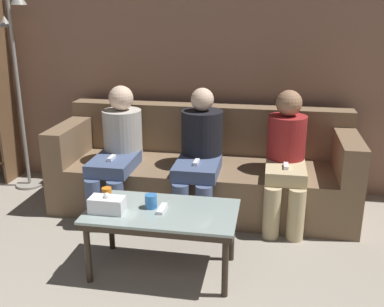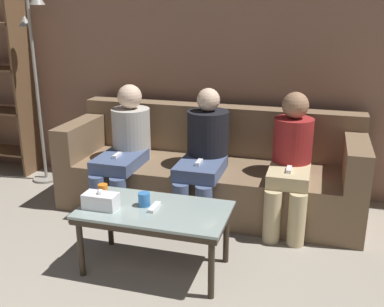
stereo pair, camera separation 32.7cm
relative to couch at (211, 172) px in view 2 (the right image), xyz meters
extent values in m
cube|color=#8C6651|center=(0.00, 0.50, 0.99)|extent=(12.00, 0.06, 2.60)
cube|color=brown|center=(0.00, -0.06, -0.10)|extent=(2.52, 0.85, 0.41)
cube|color=brown|center=(0.00, 0.27, 0.32)|extent=(2.52, 0.20, 0.43)
cube|color=brown|center=(-1.17, -0.06, 0.25)|extent=(0.18, 0.85, 0.30)
cube|color=brown|center=(1.17, -0.06, 0.25)|extent=(0.18, 0.85, 0.30)
cube|color=#8C9E99|center=(-0.10, -1.11, 0.12)|extent=(0.97, 0.52, 0.02)
cube|color=#2D2319|center=(-0.10, -1.11, 0.09)|extent=(0.95, 0.51, 0.04)
cylinder|color=#2D2319|center=(-0.53, -1.32, -0.12)|extent=(0.04, 0.04, 0.38)
cylinder|color=#2D2319|center=(0.33, -1.32, -0.12)|extent=(0.04, 0.04, 0.38)
cylinder|color=#2D2319|center=(-0.53, -0.90, -0.12)|extent=(0.04, 0.04, 0.38)
cylinder|color=#2D2319|center=(0.33, -0.90, -0.12)|extent=(0.04, 0.04, 0.38)
cylinder|color=#3372BF|center=(-0.18, -1.08, 0.18)|extent=(0.08, 0.08, 0.09)
cylinder|color=orange|center=(-0.49, -1.06, 0.18)|extent=(0.07, 0.07, 0.10)
cube|color=white|center=(-0.43, -1.20, 0.18)|extent=(0.22, 0.12, 0.10)
sphere|color=white|center=(-0.43, -1.20, 0.24)|extent=(0.04, 0.04, 0.04)
cube|color=white|center=(-0.10, -1.11, 0.14)|extent=(0.04, 0.15, 0.02)
cube|color=brown|center=(-2.00, 0.27, 0.56)|extent=(0.02, 0.32, 1.74)
cylinder|color=gray|center=(-1.75, 0.12, -0.30)|extent=(0.26, 0.26, 0.02)
cylinder|color=gray|center=(-1.75, 0.12, 0.59)|extent=(0.03, 0.03, 1.81)
cone|color=gray|center=(-1.83, 0.16, 1.25)|extent=(0.12, 0.12, 0.10)
cylinder|color=#47567A|center=(-0.78, -0.61, -0.10)|extent=(0.13, 0.13, 0.41)
cylinder|color=#47567A|center=(-0.60, -0.61, -0.10)|extent=(0.13, 0.13, 0.41)
cube|color=#47567A|center=(-0.69, -0.36, 0.15)|extent=(0.33, 0.50, 0.10)
cylinder|color=#B7B2A8|center=(-0.69, -0.11, 0.32)|extent=(0.33, 0.33, 0.44)
sphere|color=beige|center=(-0.69, -0.11, 0.65)|extent=(0.21, 0.21, 0.21)
cube|color=white|center=(-0.69, -0.41, 0.22)|extent=(0.04, 0.12, 0.02)
cylinder|color=#47567A|center=(-0.09, -0.58, -0.10)|extent=(0.13, 0.13, 0.41)
cylinder|color=#47567A|center=(0.09, -0.58, -0.10)|extent=(0.13, 0.13, 0.41)
cube|color=#47567A|center=(0.00, -0.34, 0.15)|extent=(0.34, 0.47, 0.10)
cylinder|color=black|center=(0.00, -0.11, 0.33)|extent=(0.34, 0.34, 0.46)
sphere|color=beige|center=(0.00, -0.11, 0.66)|extent=(0.19, 0.19, 0.19)
cube|color=white|center=(0.00, -0.39, 0.22)|extent=(0.04, 0.12, 0.02)
cylinder|color=tan|center=(0.60, -0.52, -0.10)|extent=(0.13, 0.13, 0.41)
cylinder|color=tan|center=(0.78, -0.52, -0.10)|extent=(0.13, 0.13, 0.41)
cube|color=tan|center=(0.69, -0.32, 0.15)|extent=(0.31, 0.41, 0.10)
cylinder|color=maroon|center=(0.69, -0.11, 0.33)|extent=(0.31, 0.31, 0.45)
sphere|color=#997051|center=(0.69, -0.11, 0.65)|extent=(0.21, 0.21, 0.21)
cube|color=white|center=(0.69, -0.36, 0.22)|extent=(0.04, 0.12, 0.02)
camera|label=1|loc=(0.55, -3.65, 1.37)|focal=42.00mm
camera|label=2|loc=(0.87, -3.58, 1.37)|focal=42.00mm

